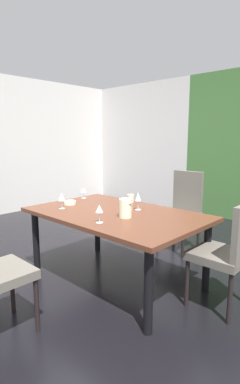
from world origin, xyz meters
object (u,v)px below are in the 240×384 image
Objects in this scene: chair_right_far at (229,250)px; chair_head_far at (182,207)px; cup_near_window at (128,208)px; wine_glass_corner at (84,191)px; wine_glass_right at (138,197)px; wine_glass_north at (62,197)px; pitcher_west at (125,208)px; cup_left at (131,198)px; wine_glass_front at (99,209)px; serving_bowl_east at (70,203)px; dining_table at (116,219)px.

chair_head_far is at bearing 46.81° from chair_right_far.
wine_glass_corner is at bearing 170.43° from cup_near_window.
wine_glass_right is 1.08× the size of wine_glass_north.
pitcher_west is (0.72, 0.19, -0.03)m from wine_glass_north.
cup_near_window is (-0.96, -0.18, 0.23)m from chair_right_far.
chair_head_far is at bearing 77.18° from cup_left.
wine_glass_right is at bearing 85.91° from cup_near_window.
chair_head_far is 6.12× the size of wine_glass_north.
serving_bowl_east is (-0.78, 0.27, -0.10)m from wine_glass_front.
chair_right_far is 1.00m from wine_glass_right.
chair_head_far is 1.09m from wine_glass_right.
wine_glass_right is 0.60m from wine_glass_front.
serving_bowl_east is at bearing 120.53° from wine_glass_north.
wine_glass_right reaches higher than serving_bowl_east.
wine_glass_north reaches higher than dining_table.
cup_near_window is at bearing 100.82° from chair_right_far.
chair_right_far is at bearing 1.19° from wine_glass_corner.
cup_near_window is at bearing -51.31° from cup_left.
chair_right_far is 0.92× the size of chair_head_far.
serving_bowl_east is at bearing 160.60° from wine_glass_front.
chair_head_far is 1.20m from cup_near_window.
cup_near_window is (0.29, -0.37, -0.01)m from cup_left.
serving_bowl_east is (0.15, -0.33, -0.07)m from wine_glass_corner.
chair_right_far is at bearing -8.35° from cup_left.
chair_head_far is 7.72× the size of wine_glass_corner.
wine_glass_corner is at bearing 147.18° from wine_glass_front.
dining_table is 1.27m from chair_head_far.
wine_glass_corner is 0.57m from wine_glass_north.
dining_table is 13.10× the size of serving_bowl_east.
chair_right_far is 1.13m from wine_glass_front.
chair_head_far is 11.58× the size of cup_left.
dining_table is at bearing -134.08° from cup_near_window.
wine_glass_north is at bearing -151.68° from dining_table.
chair_right_far is at bearing 136.81° from chair_head_far.
chair_right_far is 0.95m from pitcher_west.
chair_right_far is at bearing 36.02° from wine_glass_front.
chair_right_far is 1.00m from cup_near_window.
dining_table is at bearing 28.32° from wine_glass_north.
serving_bowl_east is (-0.11, 0.18, -0.10)m from wine_glass_north.
wine_glass_corner is 0.87m from wine_glass_right.
cup_left is (0.30, 0.73, -0.08)m from wine_glass_north.
wine_glass_right is at bearing -0.56° from wine_glass_corner.
cup_near_window is at bearing 99.31° from wine_glass_front.
cup_left reaches higher than dining_table.
wine_glass_north is (0.26, -0.51, 0.03)m from wine_glass_corner.
wine_glass_north reaches higher than serving_bowl_east.
cup_left reaches higher than cup_near_window.
chair_head_far is 13.56× the size of cup_near_window.
cup_left is at bearing 142.84° from wine_glass_right.
chair_head_far reaches higher than serving_bowl_east.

